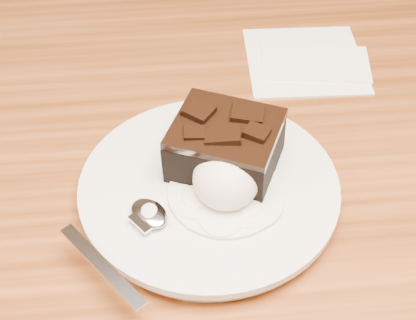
{
  "coord_description": "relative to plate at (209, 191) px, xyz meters",
  "views": [
    {
      "loc": [
        0.02,
        -0.44,
        1.19
      ],
      "look_at": [
        0.05,
        -0.04,
        0.79
      ],
      "focal_mm": 54.26,
      "sensor_mm": 36.0,
      "label": 1
    }
  ],
  "objects": [
    {
      "name": "spoon",
      "position": [
        -0.06,
        -0.04,
        0.01
      ],
      "size": [
        0.12,
        0.14,
        0.01
      ],
      "primitive_type": null,
      "rotation": [
        0.0,
        0.0,
        0.65
      ],
      "color": "silver",
      "rests_on": "plate"
    },
    {
      "name": "ice_cream_scoop",
      "position": [
        0.01,
        -0.02,
        0.03
      ],
      "size": [
        0.06,
        0.06,
        0.05
      ],
      "primitive_type": "ellipsoid",
      "color": "white",
      "rests_on": "plate"
    },
    {
      "name": "melt_puddle",
      "position": [
        0.01,
        -0.02,
        0.01
      ],
      "size": [
        0.1,
        0.1,
        0.0
      ],
      "primitive_type": "cylinder",
      "color": "white",
      "rests_on": "plate"
    },
    {
      "name": "crumb_d",
      "position": [
        0.01,
        -0.03,
        0.01
      ],
      "size": [
        0.01,
        0.01,
        0.0
      ],
      "primitive_type": "cube",
      "rotation": [
        0.0,
        0.0,
        0.39
      ],
      "color": "black",
      "rests_on": "plate"
    },
    {
      "name": "napkin",
      "position": [
        0.13,
        0.2,
        -0.01
      ],
      "size": [
        0.14,
        0.14,
        0.01
      ],
      "primitive_type": "cube",
      "rotation": [
        0.0,
        0.0,
        -0.04
      ],
      "color": "white",
      "rests_on": "dining_table"
    },
    {
      "name": "crumb_b",
      "position": [
        0.01,
        -0.02,
        0.01
      ],
      "size": [
        0.01,
        0.01,
        0.0
      ],
      "primitive_type": "cube",
      "rotation": [
        0.0,
        0.0,
        1.45
      ],
      "color": "black",
      "rests_on": "plate"
    },
    {
      "name": "crumb_c",
      "position": [
        -0.01,
        -0.01,
        0.01
      ],
      "size": [
        0.01,
        0.01,
        0.0
      ],
      "primitive_type": "cube",
      "rotation": [
        0.0,
        0.0,
        0.92
      ],
      "color": "black",
      "rests_on": "plate"
    },
    {
      "name": "plate",
      "position": [
        0.0,
        0.0,
        0.0
      ],
      "size": [
        0.24,
        0.24,
        0.02
      ],
      "primitive_type": "cylinder",
      "color": "silver",
      "rests_on": "dining_table"
    },
    {
      "name": "brownie",
      "position": [
        0.02,
        0.02,
        0.03
      ],
      "size": [
        0.12,
        0.11,
        0.04
      ],
      "primitive_type": "cube",
      "rotation": [
        0.0,
        0.0,
        -0.42
      ],
      "color": "black",
      "rests_on": "plate"
    },
    {
      "name": "crumb_a",
      "position": [
        -0.06,
        -0.03,
        0.01
      ],
      "size": [
        0.01,
        0.01,
        0.0
      ],
      "primitive_type": "cube",
      "rotation": [
        0.0,
        0.0,
        1.16
      ],
      "color": "black",
      "rests_on": "plate"
    }
  ]
}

